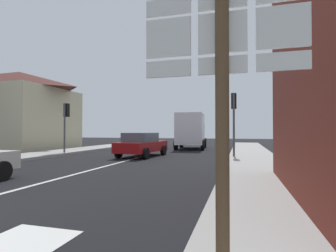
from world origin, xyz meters
name	(u,v)px	position (x,y,z in m)	size (l,w,h in m)	color
ground_plane	(132,159)	(0.00, 10.00, 0.00)	(80.00, 80.00, 0.00)	black
sidewalk_right	(257,167)	(6.51, 8.00, 0.07)	(2.67, 44.00, 0.14)	#9E9B96
sidewalk_left	(7,159)	(-6.51, 8.00, 0.07)	(2.67, 44.00, 0.14)	#9E9B96
lane_centre_stripe	(93,170)	(0.00, 6.00, 0.01)	(0.16, 12.00, 0.01)	silver
clapboard_house_left	(19,110)	(-13.15, 15.39, 3.45)	(8.44, 8.72, 6.84)	beige
sedan_far	(142,144)	(-0.05, 11.67, 0.76)	(2.27, 4.34, 1.47)	maroon
delivery_truck	(191,130)	(1.64, 19.17, 1.65)	(2.82, 5.16, 3.05)	silver
route_sign_post	(222,92)	(5.67, -0.86, 2.00)	(1.66, 0.14, 3.20)	brown
traffic_light_near_left	(66,117)	(-5.47, 11.61, 2.54)	(0.30, 0.49, 3.43)	#47474C
traffic_light_near_right	(234,110)	(5.47, 12.06, 2.79)	(0.30, 0.49, 3.77)	#47474C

